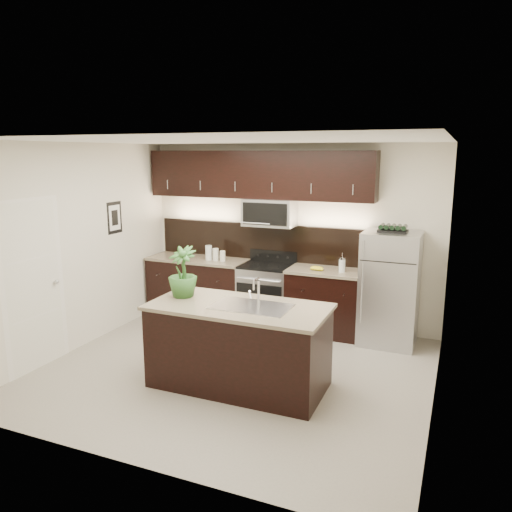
{
  "coord_description": "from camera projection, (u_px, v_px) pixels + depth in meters",
  "views": [
    {
      "loc": [
        2.38,
        -5.05,
        2.57
      ],
      "look_at": [
        0.05,
        0.55,
        1.31
      ],
      "focal_mm": 35.0,
      "sensor_mm": 36.0,
      "label": 1
    }
  ],
  "objects": [
    {
      "name": "ground",
      "position": [
        235.0,
        371.0,
        5.99
      ],
      "size": [
        4.5,
        4.5,
        0.0
      ],
      "primitive_type": "plane",
      "color": "gray",
      "rests_on": "ground"
    },
    {
      "name": "room_walls",
      "position": [
        223.0,
        231.0,
        5.65
      ],
      "size": [
        4.52,
        4.02,
        2.71
      ],
      "color": "beige",
      "rests_on": "ground"
    },
    {
      "name": "counter_run",
      "position": [
        254.0,
        293.0,
        7.59
      ],
      "size": [
        3.51,
        0.65,
        0.94
      ],
      "color": "black",
      "rests_on": "ground"
    },
    {
      "name": "upper_fixtures",
      "position": [
        259.0,
        182.0,
        7.37
      ],
      "size": [
        3.49,
        0.4,
        1.66
      ],
      "color": "black",
      "rests_on": "counter_run"
    },
    {
      "name": "island",
      "position": [
        239.0,
        346.0,
        5.53
      ],
      "size": [
        1.96,
        0.96,
        0.94
      ],
      "color": "black",
      "rests_on": "ground"
    },
    {
      "name": "sink_faucet",
      "position": [
        252.0,
        305.0,
        5.38
      ],
      "size": [
        0.84,
        0.5,
        0.28
      ],
      "color": "silver",
      "rests_on": "island"
    },
    {
      "name": "refrigerator",
      "position": [
        390.0,
        289.0,
        6.72
      ],
      "size": [
        0.74,
        0.67,
        1.54
      ],
      "primitive_type": "cube",
      "color": "#B2B2B7",
      "rests_on": "ground"
    },
    {
      "name": "wine_rack",
      "position": [
        393.0,
        229.0,
        6.55
      ],
      "size": [
        0.38,
        0.24,
        0.09
      ],
      "color": "black",
      "rests_on": "refrigerator"
    },
    {
      "name": "plant",
      "position": [
        183.0,
        272.0,
        5.7
      ],
      "size": [
        0.35,
        0.35,
        0.59
      ],
      "primitive_type": "imported",
      "rotation": [
        0.0,
        0.0,
        -0.09
      ],
      "color": "#2D5D25",
      "rests_on": "island"
    },
    {
      "name": "canisters",
      "position": [
        214.0,
        254.0,
        7.67
      ],
      "size": [
        0.34,
        0.1,
        0.23
      ],
      "rotation": [
        0.0,
        0.0,
        -0.04
      ],
      "color": "silver",
      "rests_on": "counter_run"
    },
    {
      "name": "french_press",
      "position": [
        342.0,
        265.0,
        6.92
      ],
      "size": [
        0.09,
        0.09,
        0.27
      ],
      "rotation": [
        0.0,
        0.0,
        0.26
      ],
      "color": "silver",
      "rests_on": "counter_run"
    },
    {
      "name": "bananas",
      "position": [
        314.0,
        268.0,
        7.06
      ],
      "size": [
        0.2,
        0.16,
        0.06
      ],
      "primitive_type": "ellipsoid",
      "rotation": [
        0.0,
        0.0,
        -0.08
      ],
      "color": "yellow",
      "rests_on": "counter_run"
    }
  ]
}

